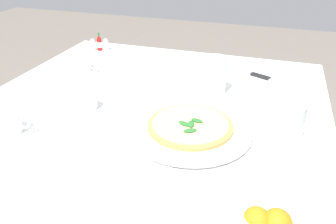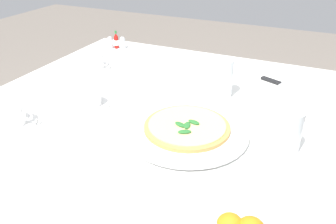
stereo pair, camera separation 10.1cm
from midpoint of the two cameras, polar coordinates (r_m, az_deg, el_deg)
name	(u,v)px [view 1 (the left image)]	position (r m, az deg, el deg)	size (l,w,h in m)	color
dining_table	(150,138)	(1.16, -5.58, -4.47)	(1.12, 1.12, 0.72)	white
pizza_plate	(190,129)	(0.94, 0.73, -3.02)	(0.34, 0.34, 0.02)	white
pizza	(190,125)	(0.93, 0.73, -2.30)	(0.24, 0.24, 0.02)	tan
coffee_cup_near_left	(85,103)	(1.09, -16.53, 1.39)	(0.13, 0.13, 0.06)	white
coffee_cup_back_corner	(82,65)	(1.40, -16.45, 7.54)	(0.13, 0.13, 0.06)	white
coffee_cup_left_edge	(7,125)	(1.04, -28.11, -2.09)	(0.13, 0.13, 0.06)	white
water_glass_far_left	(215,78)	(1.15, 5.47, 5.68)	(0.08, 0.08, 0.13)	white
water_glass_near_right	(289,126)	(0.91, 16.84, -2.34)	(0.07, 0.07, 0.12)	white
napkin_folded	(272,83)	(1.26, 14.99, 4.64)	(0.25, 0.19, 0.02)	white
dinner_knife	(273,80)	(1.25, 15.18, 5.18)	(0.19, 0.10, 0.01)	silver
hot_sauce_bottle	(99,43)	(1.63, -13.33, 11.23)	(0.02, 0.02, 0.08)	#B7140F
salt_shaker	(106,45)	(1.63, -12.25, 10.98)	(0.03, 0.03, 0.06)	white
pepper_shaker	(93,45)	(1.64, -14.33, 10.87)	(0.03, 0.03, 0.06)	white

